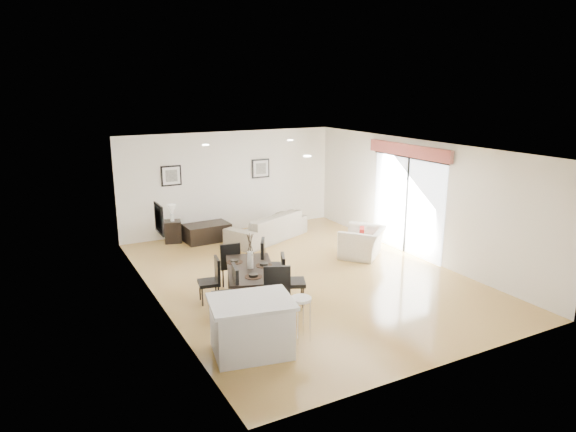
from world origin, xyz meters
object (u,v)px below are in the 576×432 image
dining_chair_foot (229,261)px  dining_chair_wnear (230,290)px  kitchen_island (252,326)px  bar_stool (301,304)px  coffee_table (207,232)px  dining_chair_head (278,294)px  dining_chair_enear (289,277)px  sofa (267,227)px  dining_chair_efar (269,262)px  dining_table (251,272)px  armchair (362,242)px  side_table (173,231)px  dining_chair_wfar (213,278)px

dining_chair_foot → dining_chair_wnear: bearing=75.9°
kitchen_island → bar_stool: bearing=11.1°
dining_chair_foot → coffee_table: bearing=-93.6°
dining_chair_head → dining_chair_enear: bearing=72.1°
sofa → dining_chair_foot: bearing=25.9°
dining_chair_efar → dining_table: bearing=156.2°
dining_table → kitchen_island: (-0.71, -1.64, -0.19)m
dining_chair_foot → dining_chair_head: bearing=98.6°
dining_chair_wnear → coffee_table: size_ratio=0.84×
sofa → armchair: 2.64m
dining_table → side_table: 4.42m
dining_chair_wnear → dining_chair_enear: dining_chair_enear is taller
side_table → armchair: bearing=-41.6°
dining_table → dining_chair_wfar: size_ratio=2.16×
coffee_table → bar_stool: 5.76m
dining_chair_head → coffee_table: (0.55, 5.10, -0.33)m
dining_table → dining_chair_head: (0.03, -1.01, -0.06)m
armchair → kitchen_island: kitchen_island is taller
dining_chair_wnear → dining_chair_wfar: bearing=-166.5°
coffee_table → side_table: size_ratio=2.02×
dining_chair_enear → kitchen_island: 1.81m
sofa → kitchen_island: bearing=37.3°
armchair → sofa: bearing=-98.1°
dining_chair_enear → coffee_table: (0.01, 4.46, -0.31)m
dining_chair_head → dining_chair_foot: 2.03m
dining_chair_enear → side_table: (-0.79, 4.78, -0.25)m
bar_stool → coffee_table: bearing=85.3°
side_table → dining_chair_efar: bearing=-78.8°
dining_table → kitchen_island: bearing=-94.4°
dining_chair_wfar → armchair: bearing=112.0°
dining_chair_enear → kitchen_island: size_ratio=0.70×
dining_chair_enear → dining_chair_head: dining_chair_head is taller
dining_chair_efar → dining_chair_wnear: bearing=155.6°
dining_chair_efar → dining_chair_foot: size_ratio=1.13×
armchair → side_table: 4.78m
dining_chair_wnear → dining_chair_foot: size_ratio=1.06×
dining_chair_efar → side_table: dining_chair_efar is taller
dining_table → dining_chair_wfar: bearing=164.9°
kitchen_island → dining_chair_head: bearing=51.1°
armchair → dining_chair_wfar: size_ratio=1.24×
dining_chair_enear → dining_chair_foot: (-0.59, 1.39, -0.03)m
dining_chair_wnear → dining_chair_foot: 1.55m
side_table → dining_chair_enear: bearing=-80.7°
dining_chair_wnear → bar_stool: bearing=42.8°
dining_chair_efar → side_table: 4.04m
dining_chair_wnear → bar_stool: dining_chair_wnear is taller
dining_chair_foot → kitchen_island: size_ratio=0.65×
dining_chair_enear → dining_chair_head: 0.84m
dining_chair_enear → dining_chair_foot: size_ratio=1.07×
kitchen_island → bar_stool: kitchen_island is taller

